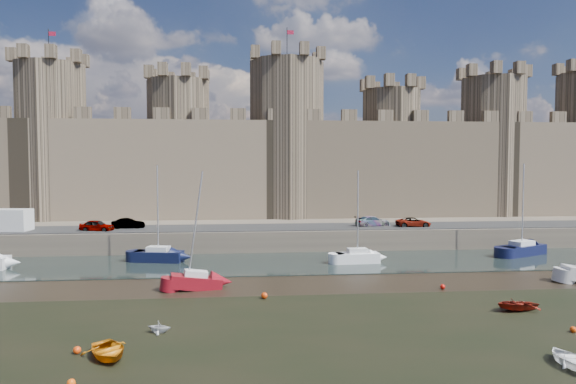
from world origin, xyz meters
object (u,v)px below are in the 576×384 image
object	(u,v)px
car_1	(128,224)
sailboat_1	(158,255)
car_2	(373,221)
dinghy_0	(108,352)
van	(4,220)
car_3	(413,222)
sailboat_3	(522,249)
car_0	(97,226)
sailboat_4	(196,280)
sailboat_2	(357,256)

from	to	relation	value
car_1	sailboat_1	xyz separation A→B (m)	(4.88, -8.63, -2.34)
car_2	dinghy_0	distance (m)	42.51
sailboat_1	van	bearing A→B (deg)	169.49
car_2	car_3	size ratio (longest dim) A/B	1.05
sailboat_3	car_0	bearing A→B (deg)	147.31
dinghy_0	sailboat_4	bearing A→B (deg)	49.81
car_0	sailboat_1	xyz separation A→B (m)	(8.03, -6.68, -2.36)
car_0	car_2	size ratio (longest dim) A/B	0.87
car_1	dinghy_0	bearing A→B (deg)	-175.84
van	dinghy_0	distance (m)	40.21
car_1	car_3	world-z (taller)	car_1
car_2	car_1	bearing A→B (deg)	77.93
sailboat_3	car_1	bearing A→B (deg)	144.37
car_3	car_1	bearing A→B (deg)	87.60
sailboat_3	sailboat_4	xyz separation A→B (m)	(-35.33, -12.17, -0.07)
car_2	sailboat_3	xyz separation A→B (m)	(15.05, -8.14, -2.36)
car_2	sailboat_4	xyz separation A→B (m)	(-20.28, -20.30, -2.42)
car_0	sailboat_4	world-z (taller)	sailboat_4
car_3	sailboat_4	world-z (taller)	sailboat_4
car_0	car_1	distance (m)	3.70
car_1	car_3	bearing A→B (deg)	-98.59
sailboat_1	car_1	bearing A→B (deg)	131.06
car_3	sailboat_1	size ratio (longest dim) A/B	0.42
sailboat_2	sailboat_3	world-z (taller)	sailboat_3
car_0	sailboat_2	bearing A→B (deg)	-94.92
car_1	sailboat_1	size ratio (longest dim) A/B	0.38
van	sailboat_4	xyz separation A→B (m)	(23.70, -19.68, -3.07)
van	sailboat_3	bearing A→B (deg)	-0.26
sailboat_3	sailboat_2	bearing A→B (deg)	163.15
sailboat_2	dinghy_0	bearing A→B (deg)	-130.70
van	sailboat_4	bearing A→B (deg)	-32.71
car_3	sailboat_3	distance (m)	12.55
van	sailboat_3	world-z (taller)	sailboat_3
sailboat_1	sailboat_3	distance (m)	40.26
van	sailboat_3	xyz separation A→B (m)	(59.03, -7.51, -3.00)
sailboat_4	sailboat_3	bearing A→B (deg)	9.06
car_0	sailboat_2	world-z (taller)	sailboat_2
sailboat_3	sailboat_4	distance (m)	37.36
car_0	van	xyz separation A→B (m)	(-10.74, 0.93, 0.63)
car_2	sailboat_1	world-z (taller)	sailboat_1
sailboat_1	dinghy_0	xyz separation A→B (m)	(1.51, -26.94, -0.44)
car_2	sailboat_4	bearing A→B (deg)	123.70
car_0	sailboat_4	distance (m)	22.92
car_2	sailboat_2	xyz separation A→B (m)	(-4.49, -10.91, -2.37)
car_3	sailboat_2	xyz separation A→B (m)	(-9.34, -9.74, -2.31)
dinghy_0	sailboat_1	bearing A→B (deg)	65.97
car_0	car_1	xyz separation A→B (m)	(3.15, 1.95, -0.03)
car_1	van	distance (m)	13.94
car_0	car_1	bearing A→B (deg)	-45.18
car_3	dinghy_0	xyz separation A→B (m)	(-28.56, -34.00, -2.74)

